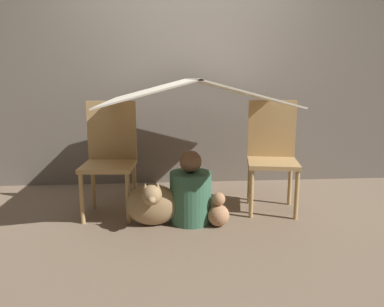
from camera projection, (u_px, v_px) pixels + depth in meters
ground_plane at (193, 217)px, 3.20m from camera, size 8.80×8.80×0.00m
wall_back at (185, 70)px, 4.04m from camera, size 7.00×0.05×2.50m
chair_left at (110, 154)px, 3.22m from camera, size 0.46×0.46×0.97m
chair_right at (272, 151)px, 3.33m from camera, size 0.50×0.50×0.97m
sheet_canopy at (192, 90)px, 3.09m from camera, size 1.42×1.43×0.20m
person_front at (191, 194)px, 3.05m from camera, size 0.34×0.34×0.60m
dog at (152, 204)px, 2.98m from camera, size 0.43×0.38×0.40m
plush_toy at (218, 212)px, 2.99m from camera, size 0.18×0.18×0.28m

